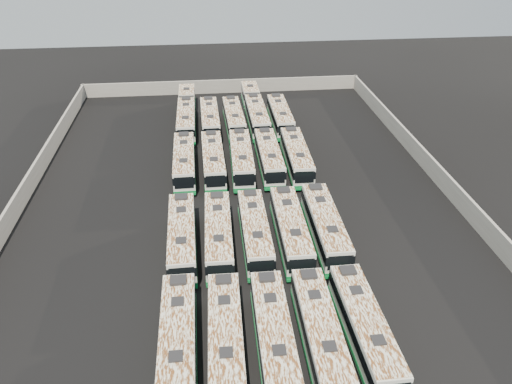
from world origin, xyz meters
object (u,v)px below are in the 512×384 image
object	(u,v)px
bus_midback_far_left	(184,162)
bus_back_far_left	(187,112)
bus_back_left	(210,119)
bus_front_far_right	(365,328)
bus_midfront_far_left	(182,237)
bus_midback_left	(213,160)
bus_midback_center	(242,159)
bus_midfront_left	(218,235)
bus_back_center	(234,118)
bus_midfront_far_right	(325,226)
bus_front_right	(320,333)
bus_front_far_left	(178,342)
bus_midback_far_right	(296,156)
bus_front_center	(274,337)
bus_back_right	(255,109)
bus_front_left	(226,339)
bus_midback_right	(269,157)
bus_midfront_right	(291,229)
bus_back_far_right	(280,116)
bus_midfront_center	(255,232)

from	to	relation	value
bus_midback_far_left	bus_back_far_left	bearing A→B (deg)	89.05
bus_back_left	bus_front_far_right	bearing A→B (deg)	-77.19
bus_midfront_far_left	bus_front_far_right	bearing A→B (deg)	-44.98
bus_midback_left	bus_midback_center	bearing A→B (deg)	-0.78
bus_front_far_right	bus_midfront_left	world-z (taller)	bus_midfront_left
bus_midback_left	bus_back_center	size ratio (longest dim) A/B	1.02
bus_back_far_left	bus_midfront_far_right	bearing A→B (deg)	-66.98
bus_front_right	bus_midfront_far_right	size ratio (longest dim) A/B	0.97
bus_midfront_far_right	bus_front_far_left	bearing A→B (deg)	-135.30
bus_midfront_far_right	bus_back_center	world-z (taller)	bus_midfront_far_right
bus_midfront_left	bus_back_center	xyz separation A→B (m)	(3.27, 27.68, -0.01)
bus_front_far_left	bus_midback_far_right	bearing A→B (deg)	64.28
bus_midfront_far_left	bus_midfront_left	distance (m)	3.22
bus_front_center	bus_back_left	bearing A→B (deg)	95.44
bus_front_far_right	bus_back_right	distance (m)	43.23
bus_front_left	bus_midback_right	distance (m)	28.18
bus_back_far_left	bus_front_right	bearing A→B (deg)	-77.41
bus_midfront_right	bus_back_left	xyz separation A→B (m)	(-6.54, 27.57, -0.04)
bus_back_left	bus_back_far_right	bearing A→B (deg)	-0.97
bus_midfront_center	bus_midback_left	size ratio (longest dim) A/B	0.98
bus_front_left	bus_midfront_center	xyz separation A→B (m)	(3.31, 12.51, 0.00)
bus_midfront_right	bus_back_far_left	size ratio (longest dim) A/B	0.65
bus_midfront_center	bus_front_far_right	bearing A→B (deg)	-62.86
bus_front_left	bus_front_right	distance (m)	6.50
bus_front_center	bus_midback_left	xyz separation A→B (m)	(-3.25, 27.45, 0.02)
bus_front_center	bus_front_far_right	size ratio (longest dim) A/B	1.00
bus_front_center	bus_front_far_right	xyz separation A→B (m)	(6.39, 0.14, -0.00)
bus_midback_center	bus_back_center	xyz separation A→B (m)	(-0.02, 12.71, -0.05)
bus_midback_center	bus_back_left	distance (m)	13.13
bus_front_far_right	bus_midfront_far_right	bearing A→B (deg)	88.74
bus_midback_far_left	bus_back_right	size ratio (longest dim) A/B	0.63
bus_midfront_center	bus_midback_far_right	bearing A→B (deg)	66.57
bus_midback_far_right	bus_back_right	bearing A→B (deg)	103.00
bus_midback_left	bus_back_right	distance (m)	17.07
bus_back_far_right	bus_midfront_left	bearing A→B (deg)	-108.89
bus_front_center	bus_back_far_left	bearing A→B (deg)	99.35
bus_midfront_far_right	bus_back_far_left	world-z (taller)	bus_midfront_far_right
bus_midback_far_right	bus_front_far_right	bearing A→B (deg)	-88.67
bus_midback_far_right	bus_back_left	world-z (taller)	bus_midback_far_right
bus_midback_far_left	bus_back_far_left	xyz separation A→B (m)	(0.05, 15.62, 0.02)
bus_front_far_right	bus_back_right	xyz separation A→B (m)	(-3.18, 43.12, 0.06)
bus_front_right	bus_front_far_right	distance (m)	3.19
bus_front_left	bus_midfront_far_right	distance (m)	15.90
bus_midfront_center	bus_midfront_right	bearing A→B (deg)	-1.12
bus_back_right	bus_midfront_far_right	bearing A→B (deg)	-84.15
bus_front_left	bus_back_center	size ratio (longest dim) A/B	1.00
bus_midback_right	bus_front_left	bearing A→B (deg)	-103.02
bus_back_far_left	bus_back_center	bearing A→B (deg)	-24.28
bus_midfront_left	bus_midback_far_left	xyz separation A→B (m)	(-3.28, 14.98, 0.01)
bus_midback_far_right	bus_front_left	bearing A→B (deg)	-108.25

